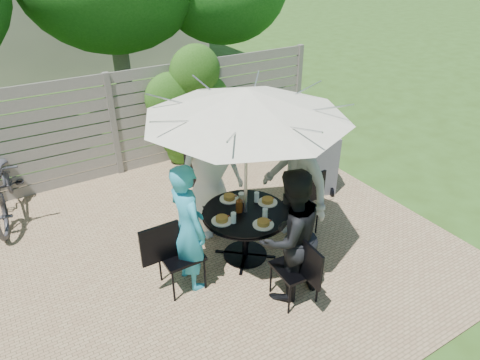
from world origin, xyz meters
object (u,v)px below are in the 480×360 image
plate_front (263,223)px  syrup_jug (239,206)px  plate_right (268,201)px  glass_left (234,218)px  coffee_cup (242,198)px  glass_front (265,214)px  glass_right (257,197)px  chair_left (181,267)px  person_left (188,228)px  umbrella (246,103)px  chair_right (299,216)px  plate_left (222,220)px  bicycle (4,184)px  patio_table (245,226)px  person_right (295,179)px  person_back (210,169)px  plate_back (229,198)px  chair_back (206,206)px  person_front (290,237)px  bbq_grill (315,157)px  chair_front (295,280)px

plate_front → syrup_jug: 0.42m
plate_right → glass_left: (-0.61, -0.16, 0.05)m
syrup_jug → coffee_cup: 0.23m
glass_front → glass_right: (0.12, 0.38, 0.00)m
chair_left → person_left: 0.54m
umbrella → glass_front: bearing=-63.3°
plate_right → syrup_jug: (-0.42, 0.02, 0.06)m
plate_right → coffee_cup: 0.34m
chair_right → plate_right: 0.77m
plate_left → bicycle: 3.57m
patio_table → plate_right: 0.43m
person_left → syrup_jug: person_left is taller
plate_front → person_right: bearing=28.2°
person_back → plate_front: size_ratio=7.47×
plate_back → coffee_cup: size_ratio=2.17×
bicycle → plate_left: bearing=-41.0°
plate_front → person_left: bearing=161.3°
patio_table → umbrella: umbrella is taller
chair_back → person_front: size_ratio=0.60×
umbrella → chair_back: umbrella is taller
person_front → syrup_jug: size_ratio=10.36×
glass_front → bbq_grill: (1.77, 1.15, -0.17)m
syrup_jug → person_back: bearing=90.3°
chair_back → plate_right: bearing=13.6°
glass_right → bicycle: (-2.81, 2.64, -0.26)m
plate_front → coffee_cup: size_ratio=2.17×
person_right → bbq_grill: bearing=123.1°
plate_left → glass_right: size_ratio=1.86×
person_back → chair_front: bearing=-90.1°
glass_front → bicycle: bicycle is taller
plate_back → chair_left: bearing=-154.9°
syrup_jug → plate_back: bearing=83.8°
person_front → patio_table: bearing=-90.0°
person_right → glass_left: (-1.08, -0.19, -0.14)m
umbrella → plate_front: bearing=-85.3°
chair_right → glass_left: 1.33m
chair_back → syrup_jug: (0.02, -0.92, 0.50)m
person_front → plate_left: bearing=-66.6°
patio_table → person_left: 0.89m
chair_front → plate_right: 1.13m
chair_back → person_back: person_back is taller
glass_left → coffee_cup: 0.48m
plate_back → chair_right: bearing=-15.8°
chair_front → glass_front: (0.05, 0.71, 0.50)m
syrup_jug → plate_right: bearing=-2.1°
person_back → chair_right: bearing=-40.7°
person_front → plate_left: 0.91m
patio_table → chair_front: chair_front is taller
patio_table → person_front: (0.07, -0.83, 0.33)m
glass_right → plate_front: bearing=-114.5°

